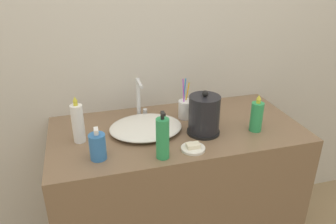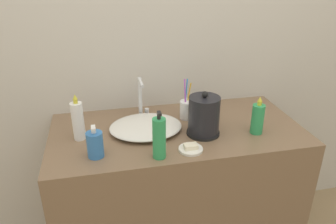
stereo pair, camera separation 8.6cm
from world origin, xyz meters
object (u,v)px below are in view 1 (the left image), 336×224
at_px(faucet, 140,97).
at_px(lotion_bottle, 163,138).
at_px(electric_kettle, 204,116).
at_px(hand_cream_bottle, 78,123).
at_px(mouthwash_bottle, 257,116).
at_px(toothbrush_cup, 186,109).
at_px(shampoo_bottle, 98,146).

bearing_deg(faucet, lotion_bottle, -87.86).
bearing_deg(lotion_bottle, electric_kettle, 32.72).
relative_size(lotion_bottle, hand_cream_bottle, 0.97).
relative_size(electric_kettle, lotion_bottle, 1.02).
xyz_separation_m(faucet, lotion_bottle, (0.02, -0.43, -0.02)).
height_order(lotion_bottle, mouthwash_bottle, lotion_bottle).
height_order(toothbrush_cup, mouthwash_bottle, toothbrush_cup).
distance_m(faucet, lotion_bottle, 0.43).
distance_m(lotion_bottle, mouthwash_bottle, 0.54).
distance_m(electric_kettle, mouthwash_bottle, 0.27).
bearing_deg(mouthwash_bottle, electric_kettle, 169.85).
height_order(lotion_bottle, shampoo_bottle, lotion_bottle).
height_order(faucet, electric_kettle, electric_kettle).
height_order(faucet, hand_cream_bottle, hand_cream_bottle).
distance_m(faucet, electric_kettle, 0.38).
bearing_deg(toothbrush_cup, shampoo_bottle, -149.89).
xyz_separation_m(faucet, toothbrush_cup, (0.24, -0.07, -0.07)).
bearing_deg(hand_cream_bottle, faucet, 28.78).
height_order(faucet, toothbrush_cup, toothbrush_cup).
bearing_deg(hand_cream_bottle, lotion_bottle, -35.23).
bearing_deg(lotion_bottle, shampoo_bottle, 166.34).
bearing_deg(lotion_bottle, hand_cream_bottle, 144.77).
distance_m(toothbrush_cup, lotion_bottle, 0.43).
xyz_separation_m(mouthwash_bottle, hand_cream_bottle, (-0.87, 0.13, 0.02)).
distance_m(electric_kettle, toothbrush_cup, 0.20).
height_order(electric_kettle, mouthwash_bottle, electric_kettle).
height_order(toothbrush_cup, lotion_bottle, same).
distance_m(toothbrush_cup, shampoo_bottle, 0.58).
height_order(electric_kettle, shampoo_bottle, electric_kettle).
relative_size(faucet, toothbrush_cup, 0.99).
xyz_separation_m(toothbrush_cup, shampoo_bottle, (-0.50, -0.29, 0.01)).
xyz_separation_m(faucet, mouthwash_bottle, (0.54, -0.31, -0.04)).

